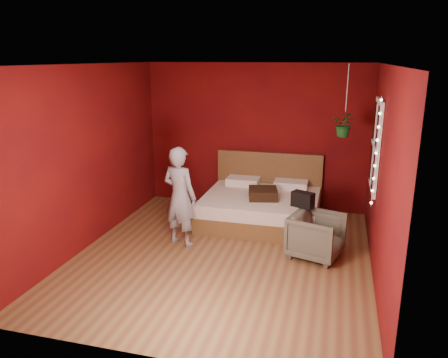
% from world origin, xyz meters
% --- Properties ---
extents(floor, '(4.50, 4.50, 0.00)m').
position_xyz_m(floor, '(0.00, 0.00, 0.00)').
color(floor, brown).
rests_on(floor, ground).
extents(room_walls, '(4.04, 4.54, 2.62)m').
position_xyz_m(room_walls, '(0.00, 0.00, 1.68)').
color(room_walls, maroon).
rests_on(room_walls, ground).
extents(window, '(0.05, 0.97, 1.27)m').
position_xyz_m(window, '(1.97, 0.90, 1.50)').
color(window, white).
rests_on(window, room_walls).
extents(fairy_lights, '(0.04, 0.04, 1.45)m').
position_xyz_m(fairy_lights, '(1.94, 0.37, 1.50)').
color(fairy_lights, silver).
rests_on(fairy_lights, room_walls).
extents(bed, '(1.90, 1.61, 1.04)m').
position_xyz_m(bed, '(0.28, 1.48, 0.27)').
color(bed, brown).
rests_on(bed, ground).
extents(person, '(0.61, 0.49, 1.48)m').
position_xyz_m(person, '(-0.70, 0.22, 0.74)').
color(person, gray).
rests_on(person, ground).
extents(armchair, '(0.84, 0.83, 0.62)m').
position_xyz_m(armchair, '(1.26, 0.30, 0.31)').
color(armchair, '#555343').
rests_on(armchair, ground).
extents(handbag, '(0.35, 0.27, 0.22)m').
position_xyz_m(handbag, '(1.03, 0.57, 0.73)').
color(handbag, black).
rests_on(handbag, armchair).
extents(throw_pillow, '(0.54, 0.54, 0.16)m').
position_xyz_m(throw_pillow, '(0.34, 1.26, 0.55)').
color(throw_pillow, '#311E10').
rests_on(throw_pillow, bed).
extents(hanging_plant, '(0.42, 0.40, 1.06)m').
position_xyz_m(hanging_plant, '(1.53, 1.23, 1.73)').
color(hanging_plant, silver).
rests_on(hanging_plant, room_walls).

